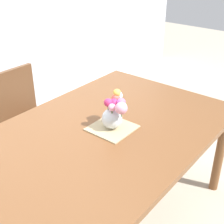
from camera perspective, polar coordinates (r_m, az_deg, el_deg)
ground_plane at (r=2.47m, az=-2.12°, el=-18.83°), size 12.00×12.00×0.00m
dining_table at (r=2.02m, az=-2.46°, el=-5.57°), size 1.87×1.17×0.76m
chair_far at (r=2.78m, az=-15.58°, el=-0.54°), size 0.42×0.42×0.90m
placemat at (r=2.03m, az=0.00°, el=-2.88°), size 0.26×0.26×0.01m
flower_vase at (r=1.98m, az=0.37°, el=0.04°), size 0.19×0.21×0.24m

